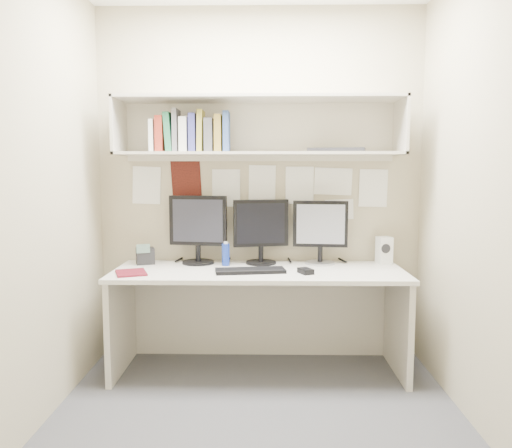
{
  "coord_description": "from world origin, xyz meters",
  "views": [
    {
      "loc": [
        0.04,
        -2.75,
        1.41
      ],
      "look_at": [
        -0.01,
        0.35,
        1.08
      ],
      "focal_mm": 35.0,
      "sensor_mm": 36.0,
      "label": 1
    }
  ],
  "objects_px": {
    "desk": "(259,320)",
    "monitor_right": "(320,230)",
    "maroon_notebook": "(131,273)",
    "monitor_center": "(261,229)",
    "keyboard": "(250,271)",
    "monitor_left": "(198,227)",
    "desk_phone": "(145,256)",
    "speaker": "(384,250)"
  },
  "relations": [
    {
      "from": "monitor_center",
      "to": "keyboard",
      "type": "xyz_separation_m",
      "value": [
        -0.07,
        -0.32,
        -0.24
      ]
    },
    {
      "from": "monitor_left",
      "to": "monitor_right",
      "type": "xyz_separation_m",
      "value": [
        0.89,
        0.0,
        -0.02
      ]
    },
    {
      "from": "monitor_left",
      "to": "speaker",
      "type": "distance_m",
      "value": 1.38
    },
    {
      "from": "keyboard",
      "to": "maroon_notebook",
      "type": "relative_size",
      "value": 2.01
    },
    {
      "from": "maroon_notebook",
      "to": "keyboard",
      "type": "bearing_deg",
      "value": -16.4
    },
    {
      "from": "keyboard",
      "to": "maroon_notebook",
      "type": "distance_m",
      "value": 0.79
    },
    {
      "from": "maroon_notebook",
      "to": "desk_phone",
      "type": "relative_size",
      "value": 1.49
    },
    {
      "from": "keyboard",
      "to": "desk_phone",
      "type": "distance_m",
      "value": 0.83
    },
    {
      "from": "speaker",
      "to": "desk_phone",
      "type": "height_order",
      "value": "speaker"
    },
    {
      "from": "desk",
      "to": "keyboard",
      "type": "xyz_separation_m",
      "value": [
        -0.06,
        -0.1,
        0.38
      ]
    },
    {
      "from": "keyboard",
      "to": "desk_phone",
      "type": "xyz_separation_m",
      "value": [
        -0.78,
        0.29,
        0.05
      ]
    },
    {
      "from": "desk",
      "to": "monitor_center",
      "type": "distance_m",
      "value": 0.66
    },
    {
      "from": "speaker",
      "to": "maroon_notebook",
      "type": "distance_m",
      "value": 1.81
    },
    {
      "from": "desk",
      "to": "keyboard",
      "type": "distance_m",
      "value": 0.39
    },
    {
      "from": "monitor_right",
      "to": "maroon_notebook",
      "type": "xyz_separation_m",
      "value": [
        -1.29,
        -0.38,
        -0.25
      ]
    },
    {
      "from": "keyboard",
      "to": "speaker",
      "type": "xyz_separation_m",
      "value": [
        0.98,
        0.35,
        0.09
      ]
    },
    {
      "from": "desk_phone",
      "to": "speaker",
      "type": "bearing_deg",
      "value": -17.56
    },
    {
      "from": "desk",
      "to": "desk_phone",
      "type": "bearing_deg",
      "value": 167.41
    },
    {
      "from": "desk",
      "to": "maroon_notebook",
      "type": "xyz_separation_m",
      "value": [
        -0.85,
        -0.16,
        0.37
      ]
    },
    {
      "from": "keyboard",
      "to": "speaker",
      "type": "bearing_deg",
      "value": 10.94
    },
    {
      "from": "monitor_center",
      "to": "desk",
      "type": "bearing_deg",
      "value": -104.66
    },
    {
      "from": "maroon_notebook",
      "to": "speaker",
      "type": "bearing_deg",
      "value": -7.76
    },
    {
      "from": "monitor_left",
      "to": "keyboard",
      "type": "xyz_separation_m",
      "value": [
        0.39,
        -0.32,
        -0.26
      ]
    },
    {
      "from": "speaker",
      "to": "desk",
      "type": "bearing_deg",
      "value": -177.61
    },
    {
      "from": "monitor_center",
      "to": "speaker",
      "type": "bearing_deg",
      "value": -9.97
    },
    {
      "from": "monitor_right",
      "to": "maroon_notebook",
      "type": "bearing_deg",
      "value": -157.98
    },
    {
      "from": "desk",
      "to": "monitor_right",
      "type": "relative_size",
      "value": 4.33
    },
    {
      "from": "maroon_notebook",
      "to": "desk",
      "type": "bearing_deg",
      "value": -9.83
    },
    {
      "from": "monitor_left",
      "to": "maroon_notebook",
      "type": "distance_m",
      "value": 0.61
    },
    {
      "from": "monitor_left",
      "to": "desk_phone",
      "type": "bearing_deg",
      "value": -166.4
    },
    {
      "from": "desk_phone",
      "to": "keyboard",
      "type": "bearing_deg",
      "value": -39.78
    },
    {
      "from": "keyboard",
      "to": "desk_phone",
      "type": "height_order",
      "value": "desk_phone"
    },
    {
      "from": "speaker",
      "to": "maroon_notebook",
      "type": "xyz_separation_m",
      "value": [
        -1.77,
        -0.4,
        -0.09
      ]
    },
    {
      "from": "desk_phone",
      "to": "desk",
      "type": "bearing_deg",
      "value": -31.97
    },
    {
      "from": "monitor_left",
      "to": "desk_phone",
      "type": "height_order",
      "value": "monitor_left"
    },
    {
      "from": "maroon_notebook",
      "to": "monitor_center",
      "type": "bearing_deg",
      "value": 3.27
    },
    {
      "from": "monitor_left",
      "to": "keyboard",
      "type": "bearing_deg",
      "value": -30.64
    },
    {
      "from": "desk",
      "to": "maroon_notebook",
      "type": "distance_m",
      "value": 0.94
    },
    {
      "from": "desk",
      "to": "desk_phone",
      "type": "height_order",
      "value": "desk_phone"
    },
    {
      "from": "monitor_left",
      "to": "keyboard",
      "type": "height_order",
      "value": "monitor_left"
    },
    {
      "from": "desk",
      "to": "monitor_right",
      "type": "height_order",
      "value": "monitor_right"
    },
    {
      "from": "monitor_center",
      "to": "desk_phone",
      "type": "bearing_deg",
      "value": 170.83
    }
  ]
}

